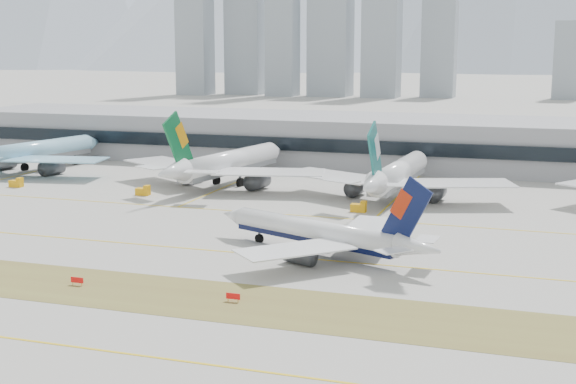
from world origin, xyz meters
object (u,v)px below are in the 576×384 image
(widebody_cathay, at_px, (396,175))
(widebody_korean, at_px, (30,153))
(taxiing_airliner, at_px, (322,234))
(terminal, at_px, (367,140))
(widebody_eva, at_px, (226,164))

(widebody_cathay, bearing_deg, widebody_korean, 89.43)
(taxiing_airliner, height_order, terminal, taxiing_airliner)
(taxiing_airliner, relative_size, widebody_cathay, 0.79)
(taxiing_airliner, xyz_separation_m, widebody_cathay, (2.30, 59.68, 1.68))
(terminal, bearing_deg, widebody_cathay, -70.49)
(widebody_cathay, relative_size, terminal, 0.21)
(terminal, bearing_deg, taxiing_airliner, -81.26)
(taxiing_airliner, relative_size, widebody_korean, 0.80)
(widebody_eva, height_order, terminal, widebody_eva)
(widebody_korean, distance_m, widebody_eva, 65.59)
(widebody_eva, height_order, widebody_cathay, widebody_eva)
(widebody_cathay, xyz_separation_m, terminal, (-20.26, 57.18, 1.80))
(widebody_cathay, distance_m, terminal, 60.69)
(widebody_eva, xyz_separation_m, terminal, (26.87, 54.11, 1.59))
(taxiing_airliner, distance_m, widebody_cathay, 59.75)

